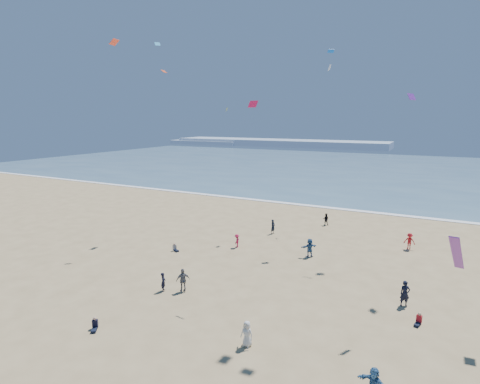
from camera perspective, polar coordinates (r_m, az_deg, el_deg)
The scene contains 7 objects.
ocean at distance 108.04m, azimuth 20.76°, elevation 3.13°, with size 220.00×100.00×0.06m, color #476B84.
surf_line at distance 59.34m, azimuth 14.90°, elevation -2.50°, with size 220.00×1.20×0.08m, color white.
headland_far at distance 195.67m, azimuth 5.76°, elevation 7.47°, with size 110.00×20.00×3.20m, color #7A8EA8.
headland_near at distance 209.47m, azimuth -5.07°, elevation 7.55°, with size 40.00×14.00×2.00m, color #7A8EA8.
standing_flyers at distance 30.26m, azimuth 12.15°, elevation -14.01°, with size 28.81×41.38×1.93m.
seated_group at distance 25.12m, azimuth -4.04°, elevation -20.50°, with size 24.23×23.71×0.84m.
kites_aloft at distance 25.31m, azimuth 21.89°, elevation 14.78°, with size 36.65×41.19×25.41m.
Camera 1 is at (12.10, -11.50, 13.54)m, focal length 28.00 mm.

